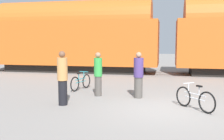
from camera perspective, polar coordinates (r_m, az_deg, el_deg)
The scene contains 9 objects.
ground_plane at distance 8.59m, azimuth 11.60°, elevation -8.50°, with size 80.00×80.00×0.00m, color gray.
freight_train at distance 18.04m, azimuth 11.98°, elevation 7.49°, with size 24.98×3.10×5.06m.
rail_near at distance 17.45m, azimuth 11.79°, elevation -1.05°, with size 36.98×0.07×0.01m, color #4C4238.
rail_far at distance 18.87m, azimuth 11.81°, elevation -0.52°, with size 36.98×0.07×0.01m, color #4C4238.
bicycle_silver at distance 8.77m, azimuth 17.52°, elevation -5.96°, with size 1.11×1.33×0.83m.
bicycle_teal at distance 11.91m, azimuth -6.79°, elevation -2.62°, with size 0.51×1.57×0.81m.
person_in_tan at distance 9.04m, azimuth -10.73°, elevation -1.74°, with size 0.35×0.35×1.85m.
person_in_purple at distance 10.07m, azimuth 5.79°, elevation -1.13°, with size 0.37×0.37×1.77m.
person_in_green at distance 10.41m, azimuth -3.05°, elevation -0.88°, with size 0.33×0.33×1.75m.
Camera 1 is at (0.01, -8.32, 2.15)m, focal length 42.00 mm.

